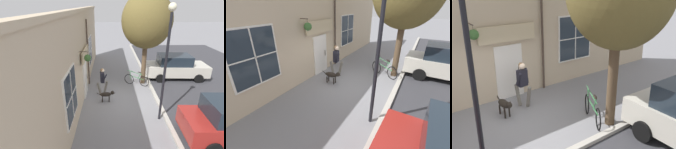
# 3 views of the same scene
# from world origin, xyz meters

# --- Properties ---
(ground_plane) EXTENTS (90.00, 90.00, 0.00)m
(ground_plane) POSITION_xyz_m (0.00, 0.00, 0.00)
(ground_plane) COLOR gray
(storefront_facade) EXTENTS (0.95, 18.00, 4.93)m
(storefront_facade) POSITION_xyz_m (-2.34, 0.02, 2.47)
(storefront_facade) COLOR #C6B293
(storefront_facade) RESTS_ON ground_plane
(pedestrian_walking) EXTENTS (0.70, 0.55, 1.69)m
(pedestrian_walking) POSITION_xyz_m (-1.15, 0.54, 1.01)
(pedestrian_walking) COLOR #6B665B
(pedestrian_walking) RESTS_ON ground_plane
(dog_on_leash) EXTENTS (1.05, 0.30, 0.67)m
(dog_on_leash) POSITION_xyz_m (-0.87, -0.31, 0.44)
(dog_on_leash) COLOR black
(dog_on_leash) RESTS_ON ground_plane
(leaning_bicycle) EXTENTS (1.57, 0.83, 1.00)m
(leaning_bicycle) POSITION_xyz_m (1.10, 1.85, 0.38)
(leaning_bicycle) COLOR black
(leaning_bicycle) RESTS_ON ground_plane
(street_lamp) EXTENTS (0.32, 0.32, 5.20)m
(street_lamp) POSITION_xyz_m (1.67, -1.96, 3.37)
(street_lamp) COLOR black
(street_lamp) RESTS_ON ground_plane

